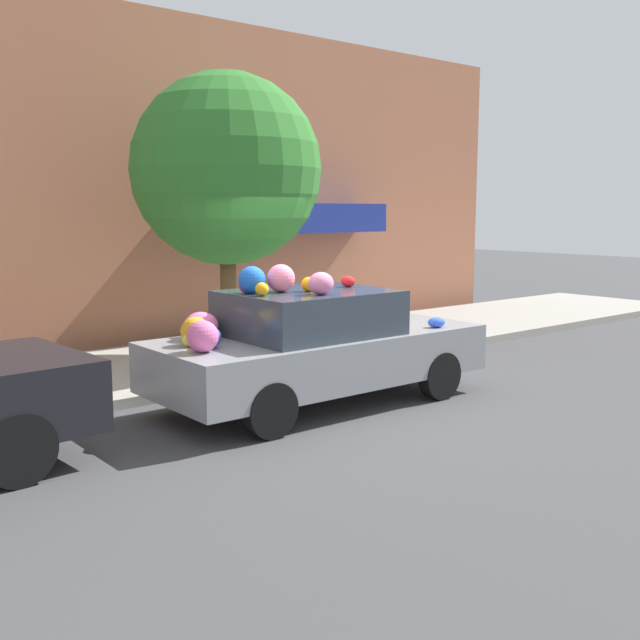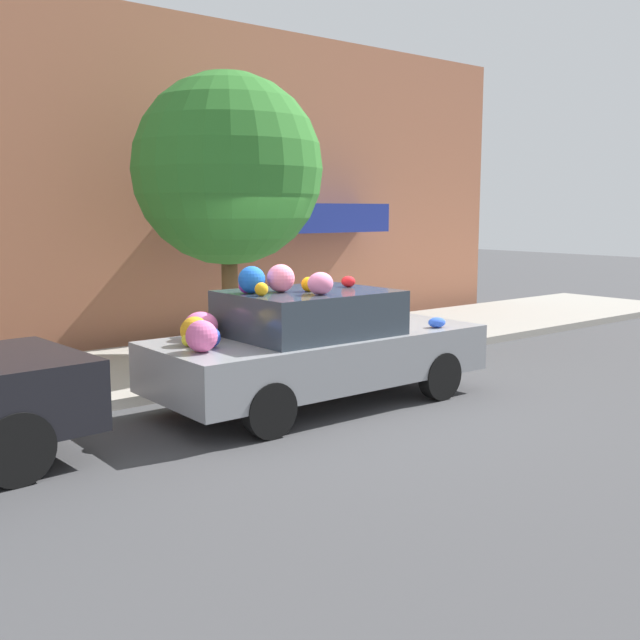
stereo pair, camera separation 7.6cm
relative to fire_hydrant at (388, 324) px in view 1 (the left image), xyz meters
The scene contains 6 objects.
ground_plane 3.46m from the fire_hydrant, 150.14° to the right, with size 60.00×60.00×0.00m, color #424244.
sidewalk_curb 3.16m from the fire_hydrant, 161.54° to the left, with size 24.00×3.20×0.13m.
building_facade 4.84m from the fire_hydrant, 130.99° to the left, with size 18.00×1.20×5.67m.
street_tree 3.64m from the fire_hydrant, 163.55° to the left, with size 2.80×2.80×4.19m.
fire_hydrant is the anchor object (origin of this frame).
art_car 3.58m from the fire_hydrant, 148.86° to the right, with size 4.15×1.76×1.71m.
Camera 1 is at (-5.63, -6.98, 2.33)m, focal length 42.00 mm.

